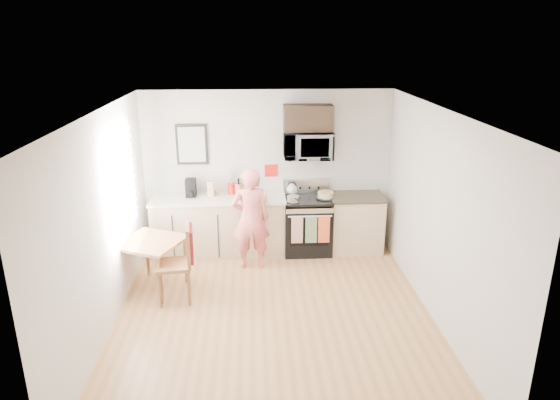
{
  "coord_description": "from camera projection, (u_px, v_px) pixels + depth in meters",
  "views": [
    {
      "loc": [
        -0.24,
        -5.56,
        3.43
      ],
      "look_at": [
        0.13,
        1.0,
        1.22
      ],
      "focal_mm": 32.0,
      "sensor_mm": 36.0,
      "label": 1
    }
  ],
  "objects": [
    {
      "name": "wall_art",
      "position": [
        192.0,
        144.0,
        7.9
      ],
      "size": [
        0.5,
        0.04,
        0.65
      ],
      "color": "black",
      "rests_on": "back_wall"
    },
    {
      "name": "cabinet_left",
      "position": [
        219.0,
        227.0,
        8.08
      ],
      "size": [
        2.1,
        0.6,
        0.9
      ],
      "primitive_type": "cube",
      "color": "tan",
      "rests_on": "floor"
    },
    {
      "name": "wall_trivet",
      "position": [
        271.0,
        171.0,
        8.12
      ],
      "size": [
        0.2,
        0.02,
        0.2
      ],
      "primitive_type": "cube",
      "color": "red",
      "rests_on": "back_wall"
    },
    {
      "name": "window",
      "position": [
        122.0,
        184.0,
        6.53
      ],
      "size": [
        0.06,
        1.4,
        1.5
      ],
      "color": "silver",
      "rests_on": "left_wall"
    },
    {
      "name": "kettle",
      "position": [
        292.0,
        189.0,
        8.11
      ],
      "size": [
        0.17,
        0.17,
        0.22
      ],
      "color": "silver",
      "rests_on": "range"
    },
    {
      "name": "countertop_left",
      "position": [
        218.0,
        199.0,
        7.93
      ],
      "size": [
        2.14,
        0.64,
        0.04
      ],
      "primitive_type": "cube",
      "color": "white",
      "rests_on": "cabinet_left"
    },
    {
      "name": "countertop_right",
      "position": [
        357.0,
        197.0,
        8.05
      ],
      "size": [
        0.88,
        0.64,
        0.04
      ],
      "primitive_type": "cube",
      "color": "black",
      "rests_on": "cabinet_right"
    },
    {
      "name": "fruit_bowl",
      "position": [
        211.0,
        193.0,
        8.06
      ],
      "size": [
        0.24,
        0.24,
        0.09
      ],
      "color": "silver",
      "rests_on": "countertop_left"
    },
    {
      "name": "pot",
      "position": [
        293.0,
        199.0,
        7.77
      ],
      "size": [
        0.19,
        0.31,
        0.09
      ],
      "rotation": [
        0.0,
        0.0,
        0.27
      ],
      "color": "silver",
      "rests_on": "range"
    },
    {
      "name": "left_wall",
      "position": [
        104.0,
        224.0,
        5.85
      ],
      "size": [
        0.04,
        4.6,
        2.6
      ],
      "primitive_type": "cube",
      "color": "beige",
      "rests_on": "floor"
    },
    {
      "name": "back_wall",
      "position": [
        268.0,
        170.0,
        8.13
      ],
      "size": [
        4.0,
        0.04,
        2.6
      ],
      "primitive_type": "cube",
      "color": "beige",
      "rests_on": "floor"
    },
    {
      "name": "utensil_crock",
      "position": [
        232.0,
        184.0,
        8.09
      ],
      "size": [
        0.13,
        0.13,
        0.4
      ],
      "color": "red",
      "rests_on": "countertop_left"
    },
    {
      "name": "chair",
      "position": [
        184.0,
        252.0,
        6.57
      ],
      "size": [
        0.54,
        0.5,
        1.06
      ],
      "rotation": [
        0.0,
        0.0,
        0.12
      ],
      "color": "brown",
      "rests_on": "floor"
    },
    {
      "name": "range",
      "position": [
        307.0,
        226.0,
        8.14
      ],
      "size": [
        0.76,
        0.7,
        1.16
      ],
      "color": "black",
      "rests_on": "floor"
    },
    {
      "name": "upper_cabinet",
      "position": [
        308.0,
        118.0,
        7.72
      ],
      "size": [
        0.76,
        0.35,
        0.4
      ],
      "primitive_type": "cube",
      "color": "black",
      "rests_on": "back_wall"
    },
    {
      "name": "knife_block",
      "position": [
        240.0,
        190.0,
        7.97
      ],
      "size": [
        0.15,
        0.16,
        0.2
      ],
      "primitive_type": "cube",
      "rotation": [
        0.0,
        0.0,
        0.63
      ],
      "color": "brown",
      "rests_on": "countertop_left"
    },
    {
      "name": "ceiling",
      "position": [
        274.0,
        112.0,
        5.54
      ],
      "size": [
        4.0,
        4.6,
        0.04
      ],
      "primitive_type": "cube",
      "color": "silver",
      "rests_on": "back_wall"
    },
    {
      "name": "right_wall",
      "position": [
        438.0,
        217.0,
        6.06
      ],
      "size": [
        0.04,
        4.6,
        2.6
      ],
      "primitive_type": "cube",
      "color": "beige",
      "rests_on": "floor"
    },
    {
      "name": "bread_bag",
      "position": [
        258.0,
        199.0,
        7.73
      ],
      "size": [
        0.3,
        0.21,
        0.1
      ],
      "primitive_type": "cube",
      "rotation": [
        0.0,
        0.0,
        -0.35
      ],
      "color": "tan",
      "rests_on": "countertop_left"
    },
    {
      "name": "cabinet_right",
      "position": [
        355.0,
        224.0,
        8.2
      ],
      "size": [
        0.84,
        0.6,
        0.9
      ],
      "primitive_type": "cube",
      "color": "tan",
      "rests_on": "floor"
    },
    {
      "name": "floor",
      "position": [
        274.0,
        316.0,
        6.37
      ],
      "size": [
        4.6,
        4.6,
        0.0
      ],
      "primitive_type": "plane",
      "color": "olive",
      "rests_on": "ground"
    },
    {
      "name": "dining_table",
      "position": [
        151.0,
        246.0,
        6.83
      ],
      "size": [
        0.9,
        0.9,
        0.74
      ],
      "rotation": [
        0.0,
        0.0,
        -0.41
      ],
      "color": "brown",
      "rests_on": "floor"
    },
    {
      "name": "milk_carton",
      "position": [
        211.0,
        189.0,
        7.96
      ],
      "size": [
        0.11,
        0.11,
        0.26
      ],
      "primitive_type": "cube",
      "rotation": [
        0.0,
        0.0,
        -0.11
      ],
      "color": "tan",
      "rests_on": "countertop_left"
    },
    {
      "name": "front_wall",
      "position": [
        288.0,
        329.0,
        3.78
      ],
      "size": [
        4.0,
        0.04,
        2.6
      ],
      "primitive_type": "cube",
      "color": "beige",
      "rests_on": "floor"
    },
    {
      "name": "person",
      "position": [
        251.0,
        219.0,
        7.48
      ],
      "size": [
        0.6,
        0.42,
        1.57
      ],
      "primitive_type": "imported",
      "rotation": [
        0.0,
        0.0,
        3.22
      ],
      "color": "#CA3B37",
      "rests_on": "floor"
    },
    {
      "name": "coffee_maker",
      "position": [
        191.0,
        188.0,
        7.96
      ],
      "size": [
        0.16,
        0.24,
        0.28
      ],
      "rotation": [
        0.0,
        0.0,
        0.0
      ],
      "color": "black",
      "rests_on": "countertop_left"
    },
    {
      "name": "microwave",
      "position": [
        308.0,
        145.0,
        7.81
      ],
      "size": [
        0.76,
        0.51,
        0.42
      ],
      "primitive_type": "imported",
      "color": "silver",
      "rests_on": "back_wall"
    },
    {
      "name": "cake",
      "position": [
        326.0,
        195.0,
        7.94
      ],
      "size": [
        0.31,
        0.31,
        0.1
      ],
      "color": "black",
      "rests_on": "range"
    }
  ]
}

